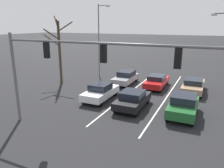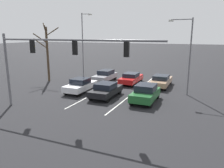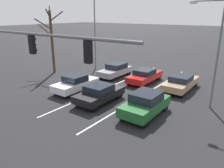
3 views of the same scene
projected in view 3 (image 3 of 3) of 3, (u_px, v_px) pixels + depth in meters
The scene contains 13 objects.
ground_plane at pixel (145, 81), 22.30m from camera, with size 240.00×240.00×0.00m, color black.
lane_stripe_left_divider at pixel (148, 92), 19.14m from camera, with size 0.12×17.56×0.01m, color silver.
lane_stripe_center_divider at pixel (114, 85), 21.19m from camera, with size 0.12×17.56×0.01m, color silver.
car_black_midlane_front at pixel (99, 93), 16.80m from camera, with size 1.94×4.21×1.42m.
car_darkgreen_leftlane_front at pixel (145, 104), 14.64m from camera, with size 1.92×4.10×1.59m.
car_white_rightlane_front at pixel (76, 83), 19.21m from camera, with size 1.85×4.27×1.48m.
car_tan_leftlane_second at pixel (181, 82), 19.60m from camera, with size 1.90×4.75×1.36m.
car_gray_rightlane_second at pixel (115, 70), 23.71m from camera, with size 1.80×4.27×1.45m.
car_red_midlane_second at pixel (145, 76), 21.76m from camera, with size 1.84×4.51×1.34m.
traffic_signal_gantry at pixel (10, 50), 12.46m from camera, with size 13.16×0.37×6.07m.
street_lamp_right_shoulder at pixel (96, 28), 26.08m from camera, with size 1.57×0.24×8.85m.
street_lamp_left_shoulder at pixel (215, 47), 14.80m from camera, with size 2.29×0.24×7.55m.
bare_tree_near at pixel (51, 38), 24.57m from camera, with size 3.36×2.64×7.49m.
Camera 3 is at (-9.90, 19.16, 6.56)m, focal length 35.00 mm.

